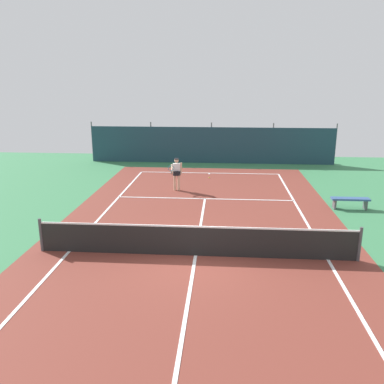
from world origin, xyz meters
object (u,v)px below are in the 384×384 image
Objects in this scene: tennis_player at (176,172)px; parked_car at (244,144)px; tennis_ball_near_player at (209,178)px; courtside_bench at (350,201)px; tennis_net at (196,241)px.

tennis_player is 0.38× the size of parked_car.
tennis_ball_near_player is at bearing -127.78° from tennis_player.
courtside_bench is (6.26, -5.26, 0.34)m from tennis_ball_near_player.
courtside_bench is (3.95, -12.73, -0.46)m from parked_car.
courtside_bench is at bearing 40.34° from tennis_net.
tennis_ball_near_player is 0.02× the size of parked_car.
parked_car is (3.86, 10.25, -0.12)m from tennis_player.
tennis_net is 8.28m from courtside_bench.
tennis_player is 1.03× the size of courtside_bench.
parked_car reaches higher than courtside_bench.
tennis_player reaches higher than tennis_net.
tennis_net reaches higher than courtside_bench.
tennis_player is 24.85× the size of tennis_ball_near_player.
courtside_bench is (6.31, 5.36, -0.14)m from tennis_net.
tennis_player is 3.32m from tennis_ball_near_player.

